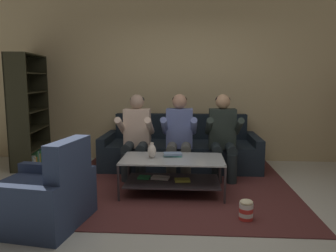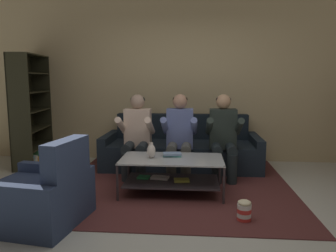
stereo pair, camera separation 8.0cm
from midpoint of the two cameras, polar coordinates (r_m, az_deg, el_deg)
ground at (r=3.54m, az=1.72°, el=-15.28°), size 16.80×16.80×0.00m
back_partition at (r=5.70m, az=2.63°, el=8.59°), size 8.40×0.12×2.90m
couch at (r=5.29m, az=1.69°, el=-4.24°), size 2.46×0.95×0.82m
person_seated_left at (r=4.74m, az=-6.04°, el=-1.18°), size 0.50×0.58×1.19m
person_seated_middle at (r=4.68m, az=1.48°, el=-1.23°), size 0.50×0.58×1.19m
person_seated_right at (r=4.69m, az=9.06°, el=-1.29°), size 0.50×0.58×1.19m
coffee_table at (r=4.06m, az=0.14°, el=-7.67°), size 1.24×0.67×0.45m
area_rug at (r=4.63m, az=0.98°, el=-9.47°), size 3.00×3.21×0.01m
vase at (r=4.02m, az=-3.40°, el=-4.34°), size 0.10×0.10×0.19m
book_stack at (r=4.11m, az=0.30°, el=-4.98°), size 0.24×0.18×0.04m
bookshelf at (r=5.79m, az=-23.66°, el=0.59°), size 0.45×1.03×1.80m
armchair at (r=3.49m, az=-21.79°, el=-11.52°), size 0.98×0.95×0.85m
popcorn_tub at (r=3.46m, az=12.78°, el=-14.07°), size 0.14×0.14×0.22m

